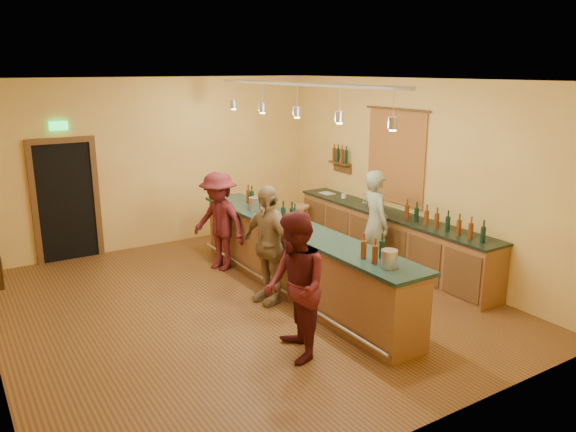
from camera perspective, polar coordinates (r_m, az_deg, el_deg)
floor at (r=8.36m, az=-4.49°, el=-8.91°), size 7.00×7.00×0.00m
ceiling at (r=7.66m, az=-4.98°, el=13.59°), size 6.50×7.00×0.02m
wall_back at (r=11.03m, az=-13.21°, el=5.25°), size 6.50×0.02×3.20m
wall_front at (r=5.13m, az=13.78°, el=-5.65°), size 6.50×0.02×3.20m
wall_right at (r=9.75m, az=12.50°, el=4.08°), size 0.02×7.00×3.20m
doorway at (r=10.67m, az=-21.65°, el=1.69°), size 1.15×0.09×2.48m
tapestry at (r=9.98m, az=10.88°, el=5.86°), size 0.03×1.40×1.60m
bottle_shelf at (r=11.10m, az=5.33°, el=5.99°), size 0.17×0.55×0.54m
back_counter at (r=9.95m, az=10.27°, el=-2.20°), size 0.60×4.55×1.27m
tasting_bar at (r=8.57m, az=0.86°, el=-3.91°), size 0.73×5.10×1.38m
pendant_track at (r=8.13m, az=0.93°, el=12.17°), size 0.11×4.60×0.50m
bartender at (r=9.30m, az=8.85°, el=-0.76°), size 0.56×0.72×1.78m
customer_a at (r=6.57m, az=0.73°, el=-7.23°), size 0.91×1.03×1.78m
customer_b at (r=8.14m, az=-2.05°, el=-2.93°), size 0.60×1.08×1.75m
customer_c at (r=9.55m, az=-7.01°, el=-0.55°), size 0.98×1.24×1.69m
bar_stool at (r=11.15m, az=1.30°, el=0.36°), size 0.35×0.35×0.72m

